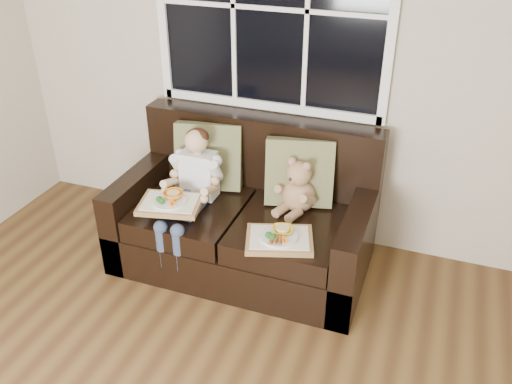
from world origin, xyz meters
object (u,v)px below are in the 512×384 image
at_px(child, 193,181).
at_px(tray_right, 279,238).
at_px(tray_left, 170,202).
at_px(loveseat, 246,221).
at_px(teddy_bear, 298,190).

relative_size(child, tray_right, 1.64).
height_order(tray_left, tray_right, tray_left).
distance_m(loveseat, tray_left, 0.58).
relative_size(tray_left, tray_right, 0.93).
height_order(teddy_bear, tray_right, teddy_bear).
bearing_deg(teddy_bear, tray_right, -71.23).
bearing_deg(child, loveseat, 19.02).
bearing_deg(tray_left, loveseat, 29.08).
distance_m(tray_left, tray_right, 0.74).
bearing_deg(child, tray_right, -18.92).
bearing_deg(teddy_bear, child, -148.02).
bearing_deg(loveseat, child, -160.98).
bearing_deg(tray_left, teddy_bear, 15.42).
height_order(loveseat, tray_right, loveseat).
relative_size(loveseat, tray_right, 3.56).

